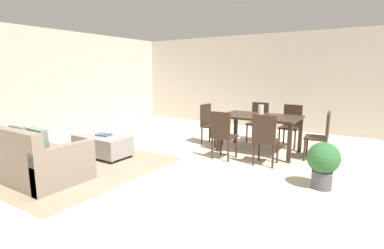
{
  "coord_description": "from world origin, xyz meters",
  "views": [
    {
      "loc": [
        2.61,
        -3.38,
        1.66
      ],
      "look_at": [
        -0.39,
        1.31,
        0.63
      ],
      "focal_mm": 27.3,
      "sensor_mm": 36.0,
      "label": 1
    }
  ],
  "objects_px": {
    "dining_chair_near_left": "(223,133)",
    "vase_centerpiece": "(261,110)",
    "dining_chair_near_right": "(265,137)",
    "dining_chair_head_west": "(209,122)",
    "ottoman_table": "(102,145)",
    "dining_chair_head_east": "(322,133)",
    "potted_plant": "(323,162)",
    "dining_chair_far_right": "(291,123)",
    "dining_table": "(260,120)",
    "dining_chair_far_left": "(258,120)",
    "couch": "(25,158)",
    "book_on_ottoman": "(104,135)"
  },
  "relations": [
    {
      "from": "dining_chair_far_left",
      "to": "book_on_ottoman",
      "type": "height_order",
      "value": "dining_chair_far_left"
    },
    {
      "from": "dining_chair_far_left",
      "to": "potted_plant",
      "type": "bearing_deg",
      "value": -51.89
    },
    {
      "from": "dining_table",
      "to": "dining_chair_head_east",
      "type": "relative_size",
      "value": 1.7
    },
    {
      "from": "potted_plant",
      "to": "dining_chair_far_right",
      "type": "bearing_deg",
      "value": 114.48
    },
    {
      "from": "dining_chair_near_left",
      "to": "dining_chair_near_right",
      "type": "bearing_deg",
      "value": 4.58
    },
    {
      "from": "dining_chair_far_left",
      "to": "dining_chair_far_right",
      "type": "xyz_separation_m",
      "value": [
        0.78,
        -0.06,
        0.0
      ]
    },
    {
      "from": "dining_chair_near_right",
      "to": "potted_plant",
      "type": "distance_m",
      "value": 1.18
    },
    {
      "from": "dining_chair_near_left",
      "to": "potted_plant",
      "type": "height_order",
      "value": "dining_chair_near_left"
    },
    {
      "from": "ottoman_table",
      "to": "dining_chair_head_east",
      "type": "distance_m",
      "value": 4.17
    },
    {
      "from": "couch",
      "to": "book_on_ottoman",
      "type": "height_order",
      "value": "couch"
    },
    {
      "from": "vase_centerpiece",
      "to": "dining_chair_near_right",
      "type": "bearing_deg",
      "value": -65.24
    },
    {
      "from": "dining_table",
      "to": "potted_plant",
      "type": "distance_m",
      "value": 2.01
    },
    {
      "from": "book_on_ottoman",
      "to": "couch",
      "type": "bearing_deg",
      "value": -98.73
    },
    {
      "from": "vase_centerpiece",
      "to": "dining_chair_near_left",
      "type": "bearing_deg",
      "value": -112.97
    },
    {
      "from": "couch",
      "to": "dining_chair_far_left",
      "type": "relative_size",
      "value": 2.27
    },
    {
      "from": "potted_plant",
      "to": "dining_chair_head_east",
      "type": "bearing_deg",
      "value": 100.15
    },
    {
      "from": "dining_table",
      "to": "dining_chair_head_east",
      "type": "distance_m",
      "value": 1.19
    },
    {
      "from": "couch",
      "to": "dining_chair_head_east",
      "type": "bearing_deg",
      "value": 41.53
    },
    {
      "from": "couch",
      "to": "dining_chair_far_right",
      "type": "xyz_separation_m",
      "value": [
        3.08,
        4.2,
        0.23
      ]
    },
    {
      "from": "dining_chair_near_left",
      "to": "dining_chair_far_right",
      "type": "height_order",
      "value": "same"
    },
    {
      "from": "couch",
      "to": "dining_chair_near_right",
      "type": "xyz_separation_m",
      "value": [
        3.05,
        2.55,
        0.23
      ]
    },
    {
      "from": "vase_centerpiece",
      "to": "potted_plant",
      "type": "relative_size",
      "value": 0.32
    },
    {
      "from": "dining_chair_far_left",
      "to": "vase_centerpiece",
      "type": "distance_m",
      "value": 0.98
    },
    {
      "from": "dining_chair_far_right",
      "to": "dining_chair_head_west",
      "type": "height_order",
      "value": "same"
    },
    {
      "from": "ottoman_table",
      "to": "dining_chair_far_right",
      "type": "bearing_deg",
      "value": 44.32
    },
    {
      "from": "ottoman_table",
      "to": "dining_chair_head_east",
      "type": "relative_size",
      "value": 1.23
    },
    {
      "from": "dining_chair_head_west",
      "to": "couch",
      "type": "bearing_deg",
      "value": -113.56
    },
    {
      "from": "dining_table",
      "to": "dining_chair_near_right",
      "type": "xyz_separation_m",
      "value": [
        0.4,
        -0.83,
        -0.15
      ]
    },
    {
      "from": "dining_chair_head_west",
      "to": "dining_chair_far_left",
      "type": "bearing_deg",
      "value": 47.07
    },
    {
      "from": "dining_chair_near_right",
      "to": "dining_chair_far_left",
      "type": "bearing_deg",
      "value": 113.5
    },
    {
      "from": "dining_chair_head_west",
      "to": "vase_centerpiece",
      "type": "xyz_separation_m",
      "value": [
        1.18,
        0.05,
        0.35
      ]
    },
    {
      "from": "dining_chair_far_right",
      "to": "dining_chair_head_east",
      "type": "distance_m",
      "value": 1.1
    },
    {
      "from": "dining_chair_head_west",
      "to": "potted_plant",
      "type": "bearing_deg",
      "value": -27.65
    },
    {
      "from": "dining_chair_far_right",
      "to": "potted_plant",
      "type": "height_order",
      "value": "dining_chair_far_right"
    },
    {
      "from": "dining_chair_near_right",
      "to": "dining_chair_head_west",
      "type": "xyz_separation_m",
      "value": [
        -1.58,
        0.82,
        0.0
      ]
    },
    {
      "from": "dining_chair_head_east",
      "to": "dining_chair_head_west",
      "type": "distance_m",
      "value": 2.36
    },
    {
      "from": "ottoman_table",
      "to": "dining_chair_near_right",
      "type": "distance_m",
      "value": 3.1
    },
    {
      "from": "couch",
      "to": "book_on_ottoman",
      "type": "relative_size",
      "value": 8.01
    },
    {
      "from": "dining_table",
      "to": "dining_chair_far_right",
      "type": "bearing_deg",
      "value": 62.79
    },
    {
      "from": "dining_chair_near_left",
      "to": "dining_chair_head_east",
      "type": "xyz_separation_m",
      "value": [
        1.58,
        0.91,
        0.0
      ]
    },
    {
      "from": "dining_chair_head_east",
      "to": "vase_centerpiece",
      "type": "bearing_deg",
      "value": 178.86
    },
    {
      "from": "dining_chair_near_left",
      "to": "vase_centerpiece",
      "type": "relative_size",
      "value": 4.26
    },
    {
      "from": "book_on_ottoman",
      "to": "dining_chair_far_left",
      "type": "bearing_deg",
      "value": 53.83
    },
    {
      "from": "dining_chair_far_left",
      "to": "dining_chair_far_right",
      "type": "relative_size",
      "value": 1.0
    },
    {
      "from": "ottoman_table",
      "to": "dining_chair_head_east",
      "type": "bearing_deg",
      "value": 28.92
    },
    {
      "from": "ottoman_table",
      "to": "dining_chair_far_right",
      "type": "height_order",
      "value": "dining_chair_far_right"
    },
    {
      "from": "dining_chair_head_west",
      "to": "book_on_ottoman",
      "type": "height_order",
      "value": "dining_chair_head_west"
    },
    {
      "from": "couch",
      "to": "dining_chair_far_left",
      "type": "bearing_deg",
      "value": 61.62
    },
    {
      "from": "couch",
      "to": "dining_chair_far_right",
      "type": "relative_size",
      "value": 2.27
    },
    {
      "from": "couch",
      "to": "dining_chair_near_right",
      "type": "bearing_deg",
      "value": 39.86
    }
  ]
}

